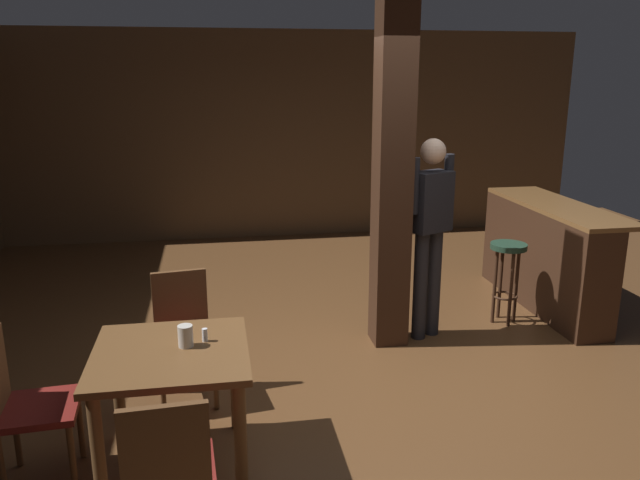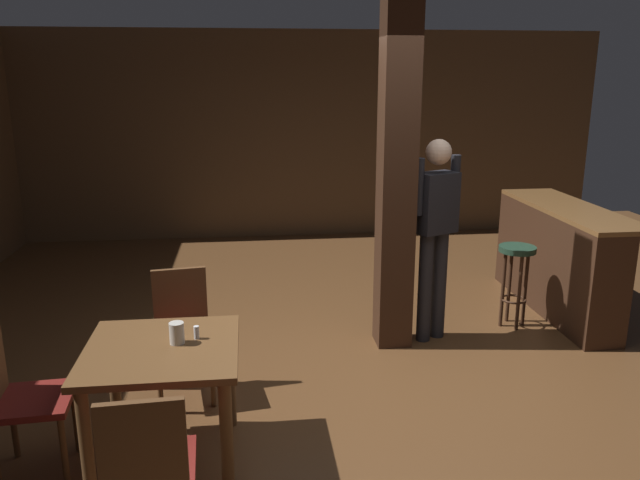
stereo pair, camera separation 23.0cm
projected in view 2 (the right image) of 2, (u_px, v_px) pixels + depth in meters
The scene contains 12 objects.
ground_plane at pixel (379, 381), 4.66m from camera, with size 10.80×10.80×0.00m, color brown.
wall_back at pixel (314, 135), 8.62m from camera, with size 8.00×0.10×2.80m, color brown.
pillar at pixel (397, 180), 4.99m from camera, with size 0.28×0.28×2.80m, color #382114.
dining_table at pixel (163, 369), 3.55m from camera, with size 0.86×0.86×0.74m.
chair_west at pixel (17, 393), 3.47m from camera, with size 0.45×0.45×0.89m.
chair_north at pixel (182, 327), 4.37m from camera, with size 0.48×0.48×0.89m.
chair_south at pixel (148, 467), 2.82m from camera, with size 0.44×0.44×0.89m.
napkin_cup at pixel (177, 333), 3.54m from camera, with size 0.08×0.08×0.13m, color beige.
salt_shaker at pixel (197, 332), 3.61m from camera, with size 0.03×0.03×0.08m, color silver.
standing_person at pixel (435, 226), 5.17m from camera, with size 0.46×0.32×1.72m.
bar_counter at pixel (556, 258), 5.96m from camera, with size 0.56×1.91×1.02m.
bar_stool_near at pixel (516, 268), 5.55m from camera, with size 0.32×0.32×0.75m.
Camera 2 is at (-0.94, -4.15, 2.23)m, focal length 35.00 mm.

